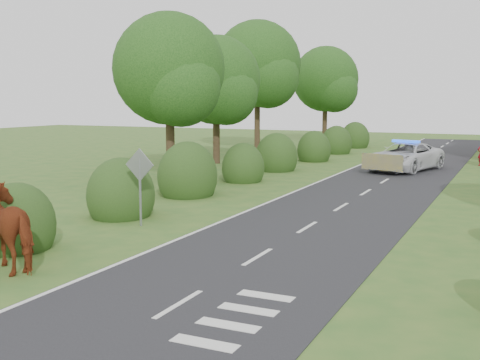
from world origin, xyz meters
The scene contains 11 objects.
ground centered at (0.00, 0.00, 0.00)m, with size 120.00×120.00×0.00m, color #346024.
road centered at (0.00, 15.00, 0.01)m, with size 6.00×70.00×0.02m, color black.
road_markings centered at (-1.60, 12.93, 0.03)m, with size 4.96×70.00×0.01m.
hedgerow_left centered at (-6.51, 11.69, 0.75)m, with size 2.75×50.41×3.00m.
tree_left_a centered at (-9.75, 11.86, 5.34)m, with size 5.74×5.60×8.38m.
tree_left_b centered at (-11.25, 19.86, 5.04)m, with size 5.74×5.60×8.07m.
tree_left_c centered at (-12.70, 29.83, 6.53)m, with size 6.97×6.80×10.22m.
tree_left_d centered at (-10.23, 39.85, 5.64)m, with size 6.15×6.00×8.89m.
road_sign centered at (-5.00, 2.00, 1.65)m, with size 1.06×0.08×2.53m.
cow centered at (-4.95, -3.40, 0.87)m, with size 1.29×2.45×1.73m, color maroon.
police_van centered at (0.12, 21.04, 0.80)m, with size 4.05×6.28×1.75m.
Camera 1 is at (6.02, -14.00, 4.11)m, focal length 45.00 mm.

